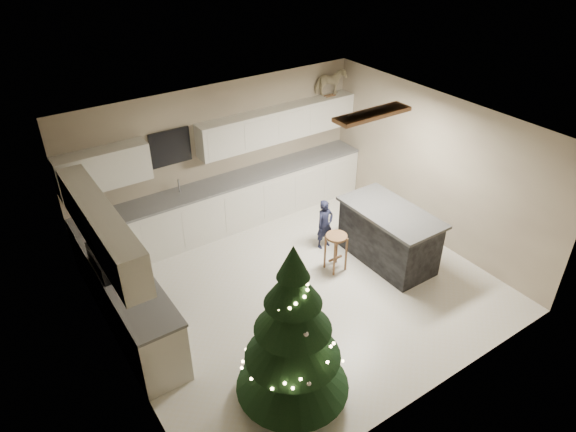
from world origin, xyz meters
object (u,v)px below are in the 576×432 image
object	(u,v)px
island	(388,235)
rocking_horse	(330,82)
christmas_tree	(293,341)
bar_stool	(336,244)
toddler	(325,224)

from	to	relation	value
island	rocking_horse	world-z (taller)	rocking_horse
island	christmas_tree	distance (m)	3.25
bar_stool	island	bearing A→B (deg)	-17.51
toddler	bar_stool	bearing A→B (deg)	-114.61
island	rocking_horse	bearing A→B (deg)	75.09
toddler	christmas_tree	bearing A→B (deg)	-137.24
island	bar_stool	size ratio (longest dim) A/B	2.59
island	toddler	world-z (taller)	island
christmas_tree	toddler	distance (m)	3.26
island	bar_stool	world-z (taller)	island
rocking_horse	toddler	bearing A→B (deg)	154.65
christmas_tree	bar_stool	bearing A→B (deg)	40.02
christmas_tree	rocking_horse	distance (m)	5.46
bar_stool	rocking_horse	distance (m)	3.24
rocking_horse	bar_stool	bearing A→B (deg)	158.67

